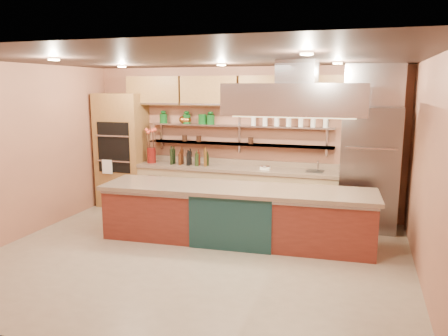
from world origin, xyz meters
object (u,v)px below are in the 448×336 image
(copper_kettle, at_px, (184,120))
(green_canister, at_px, (202,119))
(island, at_px, (236,214))
(kitchen_scale, at_px, (265,167))
(flower_vase, at_px, (151,155))
(refrigerator, at_px, (369,169))

(copper_kettle, height_order, green_canister, green_canister)
(island, height_order, copper_kettle, copper_kettle)
(copper_kettle, bearing_deg, kitchen_scale, -7.38)
(kitchen_scale, xyz_separation_m, green_canister, (-1.31, 0.22, 0.83))
(island, relative_size, flower_vase, 13.71)
(flower_vase, height_order, green_canister, green_canister)
(flower_vase, relative_size, copper_kettle, 1.62)
(kitchen_scale, relative_size, green_canister, 0.91)
(refrigerator, relative_size, green_canister, 11.05)
(island, relative_size, kitchen_scale, 24.33)
(island, distance_m, flower_vase, 2.61)
(refrigerator, height_order, kitchen_scale, refrigerator)
(refrigerator, distance_m, island, 2.46)
(flower_vase, distance_m, kitchen_scale, 2.32)
(island, height_order, green_canister, green_canister)
(flower_vase, bearing_deg, copper_kettle, 19.65)
(island, xyz_separation_m, flower_vase, (-2.15, 1.33, 0.64))
(kitchen_scale, height_order, green_canister, green_canister)
(kitchen_scale, bearing_deg, copper_kettle, -178.51)
(refrigerator, xyz_separation_m, flower_vase, (-4.13, 0.01, 0.03))
(island, xyz_separation_m, copper_kettle, (-1.53, 1.55, 1.35))
(refrigerator, distance_m, flower_vase, 4.13)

